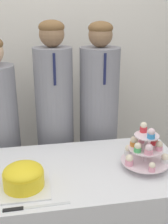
# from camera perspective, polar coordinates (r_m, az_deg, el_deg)

# --- Properties ---
(wall_back) EXTENTS (9.00, 0.06, 2.70)m
(wall_back) POSITION_cam_1_polar(r_m,az_deg,el_deg) (2.59, -7.81, 14.35)
(wall_back) COLOR silver
(wall_back) RESTS_ON ground_plane
(table) EXTENTS (1.50, 0.70, 0.72)m
(table) POSITION_cam_1_polar(r_m,az_deg,el_deg) (1.90, -4.57, -20.94)
(table) COLOR white
(table) RESTS_ON ground_plane
(round_cake) EXTENTS (0.27, 0.27, 0.13)m
(round_cake) POSITION_cam_1_polar(r_m,az_deg,el_deg) (1.54, -12.20, -12.70)
(round_cake) COLOR white
(round_cake) RESTS_ON table
(cake_knife) EXTENTS (0.32, 0.02, 0.01)m
(cake_knife) POSITION_cam_1_polar(r_m,az_deg,el_deg) (1.43, -11.80, -18.57)
(cake_knife) COLOR silver
(cake_knife) RESTS_ON table
(cupcake_stand) EXTENTS (0.28, 0.28, 0.27)m
(cupcake_stand) POSITION_cam_1_polar(r_m,az_deg,el_deg) (1.69, 12.27, -7.36)
(cupcake_stand) COLOR silver
(cupcake_stand) RESTS_ON table
(student_1) EXTENTS (0.28, 0.29, 1.54)m
(student_1) POSITION_cam_1_polar(r_m,az_deg,el_deg) (2.21, -5.85, -3.18)
(student_1) COLOR gray
(student_1) RESTS_ON ground_plane
(student_2) EXTENTS (0.30, 0.31, 1.53)m
(student_2) POSITION_cam_1_polar(r_m,az_deg,el_deg) (2.26, 3.00, -2.88)
(student_2) COLOR gray
(student_2) RESTS_ON ground_plane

